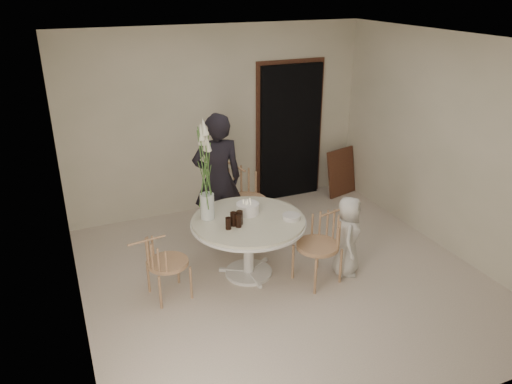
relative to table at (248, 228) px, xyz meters
name	(u,v)px	position (x,y,z in m)	size (l,w,h in m)	color
ground	(284,278)	(0.35, -0.25, -0.62)	(4.50, 4.50, 0.00)	beige
room_shell	(287,147)	(0.35, -0.25, 1.00)	(4.50, 4.50, 4.50)	white
doorway	(290,133)	(1.50, 1.94, 0.43)	(1.00, 0.10, 2.10)	black
door_trim	(289,128)	(1.50, 1.98, 0.49)	(1.12, 0.03, 2.22)	brown
table	(248,228)	(0.00, 0.00, 0.00)	(1.33, 1.33, 0.73)	white
picture_frame	(341,172)	(2.30, 1.65, -0.24)	(0.57, 0.04, 0.76)	brown
chair_far	(240,191)	(0.29, 1.01, 0.02)	(0.62, 0.65, 0.98)	tan
chair_right	(326,236)	(0.79, -0.41, -0.07)	(0.57, 0.54, 0.85)	tan
chair_left	(158,259)	(-1.08, -0.08, -0.12)	(0.50, 0.47, 0.77)	tan
girl	(218,179)	(-0.04, 0.95, 0.26)	(0.64, 0.42, 1.75)	black
boy	(347,236)	(1.08, -0.42, -0.13)	(0.48, 0.31, 0.98)	silver
birthday_cake	(248,208)	(0.05, 0.14, 0.18)	(0.27, 0.27, 0.18)	white
cola_tumbler_a	(240,218)	(-0.14, -0.07, 0.19)	(0.07, 0.07, 0.16)	black
cola_tumbler_b	(239,221)	(-0.17, -0.13, 0.19)	(0.07, 0.07, 0.15)	black
cola_tumbler_c	(228,223)	(-0.29, -0.14, 0.18)	(0.06, 0.06, 0.14)	black
cola_tumbler_d	(233,219)	(-0.21, -0.08, 0.19)	(0.07, 0.07, 0.16)	black
plate_stack	(291,217)	(0.45, -0.19, 0.14)	(0.21, 0.21, 0.05)	silver
flower_vase	(206,178)	(-0.42, 0.20, 0.61)	(0.16, 0.16, 1.20)	silver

